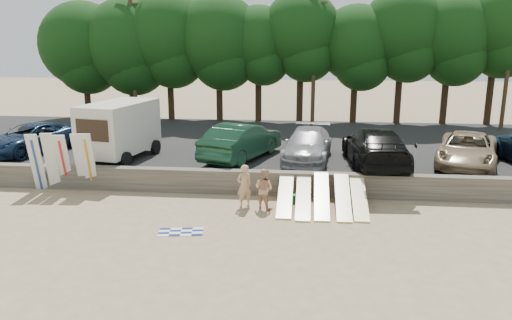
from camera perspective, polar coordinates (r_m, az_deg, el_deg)
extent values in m
plane|color=tan|center=(18.15, 0.23, -6.81)|extent=(120.00, 120.00, 0.00)
cube|color=#6B6356|center=(20.82, 1.06, -2.61)|extent=(44.00, 0.50, 1.00)
cube|color=#282828|center=(28.10, 2.38, 1.43)|extent=(44.00, 14.50, 0.70)
cylinder|color=#382616|center=(38.16, -18.73, 7.22)|extent=(0.44, 0.44, 3.51)
sphere|color=#134216|center=(37.96, -19.14, 12.36)|extent=(6.00, 6.00, 6.00)
cylinder|color=#382616|center=(36.89, -13.95, 7.38)|extent=(0.44, 0.44, 3.56)
sphere|color=#134216|center=(36.68, -14.27, 12.77)|extent=(6.29, 6.29, 6.29)
cylinder|color=#382616|center=(36.02, -9.73, 7.73)|extent=(0.44, 0.44, 3.92)
sphere|color=#134216|center=(35.82, -9.98, 13.83)|extent=(6.01, 6.01, 6.01)
cylinder|color=#382616|center=(35.25, -4.20, 7.66)|extent=(0.44, 0.44, 3.80)
sphere|color=#134216|center=(35.04, -4.32, 13.72)|extent=(5.97, 5.97, 5.97)
cylinder|color=#382616|center=(34.88, 0.28, 7.55)|extent=(0.44, 0.44, 3.70)
sphere|color=#134216|center=(34.66, 0.28, 13.51)|extent=(4.70, 4.70, 4.70)
cylinder|color=#382616|center=(34.58, 5.03, 7.80)|extent=(0.44, 0.44, 4.13)
sphere|color=#134216|center=(34.39, 5.18, 14.50)|extent=(5.27, 5.27, 5.27)
cylinder|color=#382616|center=(34.85, 11.12, 7.19)|extent=(0.44, 0.44, 3.58)
sphere|color=#134216|center=(34.63, 11.39, 12.94)|extent=(5.10, 5.10, 5.10)
cylinder|color=#382616|center=(35.20, 15.95, 7.48)|extent=(0.44, 0.44, 4.19)
sphere|color=#134216|center=(35.01, 16.41, 14.15)|extent=(5.43, 5.43, 5.43)
cylinder|color=#382616|center=(35.85, 20.76, 7.06)|extent=(0.44, 0.44, 3.99)
sphere|color=#134216|center=(35.66, 21.31, 13.28)|extent=(5.34, 5.34, 5.34)
cylinder|color=#382616|center=(36.67, 25.17, 7.09)|extent=(0.44, 0.44, 4.39)
sphere|color=#134216|center=(36.50, 25.88, 13.77)|extent=(5.12, 5.12, 5.12)
cylinder|color=#473321|center=(34.93, -13.87, 11.52)|extent=(0.26, 0.26, 9.00)
cube|color=#473321|center=(34.97, -14.20, 16.93)|extent=(1.50, 0.10, 0.10)
cylinder|color=#473321|center=(32.91, 6.65, 11.70)|extent=(0.26, 0.26, 9.00)
cube|color=#473321|center=(32.95, 6.82, 17.44)|extent=(1.50, 0.10, 0.10)
cylinder|color=#473321|center=(35.13, 26.96, 10.45)|extent=(0.26, 0.26, 9.00)
cube|color=beige|center=(24.64, -15.35, 3.66)|extent=(2.90, 4.58, 2.34)
cube|color=black|center=(22.85, -18.23, 3.22)|extent=(1.58, 0.35, 0.96)
cylinder|color=black|center=(24.38, -19.11, 0.41)|extent=(0.34, 0.73, 0.70)
cylinder|color=black|center=(23.15, -14.62, 0.04)|extent=(0.34, 0.73, 0.70)
cylinder|color=black|center=(26.60, -15.65, 1.75)|extent=(0.34, 0.73, 0.70)
cylinder|color=black|center=(25.48, -11.40, 1.47)|extent=(0.34, 0.73, 0.70)
imported|color=#12243F|center=(27.71, -24.37, 2.28)|extent=(4.11, 5.71, 1.44)
imported|color=#153C26|center=(23.86, -1.66, 2.18)|extent=(3.62, 5.59, 1.74)
imported|color=#95959A|center=(23.80, 5.92, 1.75)|extent=(2.59, 5.27, 1.47)
imported|color=black|center=(23.14, 13.48, 1.42)|extent=(2.79, 6.13, 1.74)
imported|color=#988161|center=(24.53, 22.99, 1.08)|extent=(4.05, 5.83, 1.48)
cube|color=silver|center=(23.01, -23.80, -0.24)|extent=(0.60, 0.77, 2.53)
cube|color=silver|center=(22.82, -22.36, -0.17)|extent=(0.55, 0.63, 2.56)
cube|color=silver|center=(22.64, -21.12, -0.24)|extent=(0.63, 0.90, 2.50)
cube|color=silver|center=(22.30, -19.36, -0.23)|extent=(0.51, 0.66, 2.55)
cube|color=silver|center=(22.16, -18.56, -0.24)|extent=(0.53, 0.62, 2.56)
cube|color=#FFEFA0|center=(19.32, 3.37, -4.04)|extent=(0.56, 2.89, 0.95)
cube|color=#FFEFA0|center=(19.16, 5.43, -4.32)|extent=(0.56, 2.90, 0.90)
cube|color=#FFEFA0|center=(19.18, 7.51, -4.07)|extent=(0.56, 2.85, 1.08)
cube|color=#FFEFA0|center=(19.23, 9.89, -4.18)|extent=(0.56, 2.86, 1.04)
cube|color=#FFEFA0|center=(19.40, 11.69, -4.24)|extent=(0.56, 2.89, 0.95)
imported|color=tan|center=(19.20, -1.36, -2.98)|extent=(0.74, 0.67, 1.69)
imported|color=tan|center=(19.04, 0.91, -3.30)|extent=(0.96, 0.89, 1.57)
cube|color=#248445|center=(19.94, 4.13, -4.43)|extent=(0.42, 0.36, 0.32)
cube|color=#D65319|center=(19.94, 5.21, -4.60)|extent=(0.37, 0.34, 0.22)
plane|color=white|center=(17.22, -8.58, -8.13)|extent=(1.70, 1.70, 0.00)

